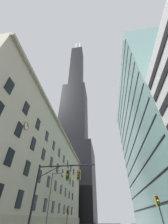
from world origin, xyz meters
TOP-DOWN VIEW (x-y plane):
  - station_building at (-19.71, 25.18)m, footprint 18.09×62.38m
  - dark_skyscraper at (-19.76, 76.26)m, footprint 29.02×29.02m
  - glass_office_midrise at (20.05, 29.59)m, footprint 18.21×46.35m
  - traffic_signal_mast at (-3.90, 3.24)m, footprint 7.01×0.63m
  - traffic_light_near_right at (6.93, 6.09)m, footprint 0.40×0.63m
  - traffic_light_far_left at (-7.26, 21.91)m, footprint 0.40×0.63m
  - street_lamppost at (-7.63, 11.74)m, footprint 2.23×0.32m

SIDE VIEW (x-z plane):
  - traffic_light_far_left at x=-7.26m, z-range 1.27..5.00m
  - traffic_light_near_right at x=6.93m, z-range 1.28..5.04m
  - street_lamppost at x=-7.63m, z-range 0.88..9.03m
  - traffic_signal_mast at x=-3.90m, z-range 1.56..8.48m
  - station_building at x=-19.71m, z-range -0.02..24.47m
  - glass_office_midrise at x=20.05m, z-range 0.00..48.00m
  - dark_skyscraper at x=-19.76m, z-range -41.13..156.54m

